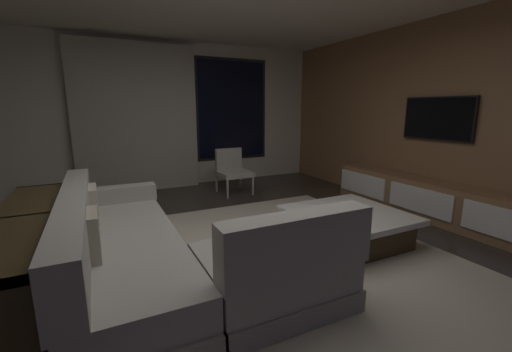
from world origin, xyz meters
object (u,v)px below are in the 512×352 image
(sectional_couch, at_px, (160,256))
(media_console, at_px, (433,201))
(mounted_tv, at_px, (438,118))
(coffee_table, at_px, (347,227))
(accent_chair_near_window, at_px, (232,169))
(console_table_behind_couch, at_px, (28,258))
(book_stack_on_coffee_table, at_px, (350,212))

(sectional_couch, height_order, media_console, sectional_couch)
(mounted_tv, bearing_deg, media_console, -132.40)
(coffee_table, bearing_deg, accent_chair_near_window, 96.63)
(accent_chair_near_window, distance_m, media_console, 3.17)
(media_console, distance_m, console_table_behind_couch, 4.55)
(sectional_couch, distance_m, media_console, 3.63)
(coffee_table, bearing_deg, book_stack_on_coffee_table, -119.30)
(book_stack_on_coffee_table, xyz_separation_m, mounted_tv, (1.80, 0.36, 0.96))
(book_stack_on_coffee_table, bearing_deg, media_console, 5.57)
(sectional_couch, relative_size, coffee_table, 2.16)
(media_console, height_order, console_table_behind_couch, console_table_behind_couch)
(sectional_couch, distance_m, console_table_behind_couch, 0.93)
(coffee_table, xyz_separation_m, book_stack_on_coffee_table, (-0.04, -0.07, 0.20))
(coffee_table, height_order, accent_chair_near_window, accent_chair_near_window)
(accent_chair_near_window, distance_m, console_table_behind_couch, 3.67)
(book_stack_on_coffee_table, xyz_separation_m, media_console, (1.62, 0.16, -0.13))
(media_console, height_order, mounted_tv, mounted_tv)
(sectional_couch, distance_m, mounted_tv, 3.97)
(accent_chair_near_window, bearing_deg, coffee_table, -83.37)
(book_stack_on_coffee_table, distance_m, accent_chair_near_window, 2.72)
(accent_chair_near_window, bearing_deg, media_console, -53.48)
(coffee_table, xyz_separation_m, console_table_behind_couch, (-2.96, 0.10, 0.22))
(coffee_table, distance_m, book_stack_on_coffee_table, 0.21)
(media_console, distance_m, mounted_tv, 1.13)
(console_table_behind_couch, bearing_deg, coffee_table, -1.95)
(sectional_couch, xyz_separation_m, book_stack_on_coffee_table, (2.01, -0.04, 0.10))
(sectional_couch, bearing_deg, console_table_behind_couch, 171.80)
(book_stack_on_coffee_table, relative_size, console_table_behind_couch, 0.13)
(media_console, bearing_deg, accent_chair_near_window, 126.52)
(book_stack_on_coffee_table, bearing_deg, coffee_table, 60.70)
(book_stack_on_coffee_table, xyz_separation_m, accent_chair_near_window, (-0.27, 2.70, 0.05))
(sectional_couch, relative_size, book_stack_on_coffee_table, 9.28)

